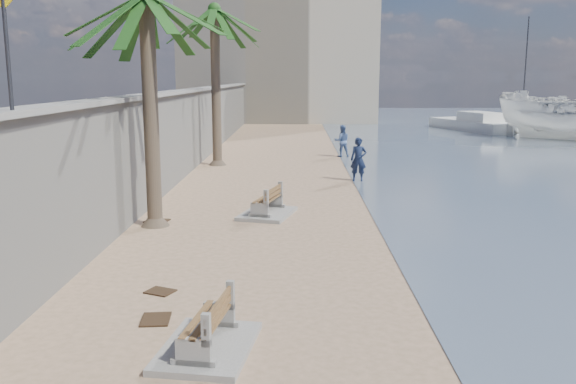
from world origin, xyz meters
name	(u,v)px	position (x,y,z in m)	size (l,w,h in m)	color
ground_plane	(315,356)	(0.00, 0.00, 0.00)	(140.00, 140.00, 0.00)	tan
seawall	(192,129)	(-5.20, 20.00, 1.75)	(0.45, 70.00, 3.50)	gray
wall_cap	(191,90)	(-5.20, 20.00, 3.55)	(0.80, 70.00, 0.12)	gray
end_building	(279,47)	(-2.00, 52.00, 7.00)	(18.00, 12.00, 14.00)	#B7AA93
bench_near	(207,329)	(-1.64, 0.16, 0.35)	(1.58, 2.10, 0.81)	gray
bench_far	(267,203)	(-1.17, 9.50, 0.37)	(1.86, 2.32, 0.85)	gray
palm_mid	(146,0)	(-4.28, 8.13, 6.17)	(5.00, 5.00, 7.14)	brown
palm_back	(214,12)	(-4.06, 20.27, 7.09)	(5.00, 5.00, 8.10)	brown
pedestrian_sign	(4,14)	(-5.00, 1.50, 5.15)	(0.78, 0.07, 2.40)	#2D2D33
person_a	(359,156)	(2.22, 15.76, 1.01)	(0.73, 0.50, 2.03)	#141E39
person_b	(342,139)	(2.12, 23.46, 0.93)	(0.89, 0.69, 1.85)	#496297
boat_cruiser	(575,112)	(18.15, 32.16, 1.85)	(3.83, 3.94, 4.50)	silver
yacht_far	(472,126)	(13.59, 39.90, 0.35)	(8.83, 2.47, 1.50)	silver
sailboat_west	(522,117)	(21.87, 51.79, 0.33)	(6.39, 5.15, 9.94)	silver
debris_b	(156,319)	(-2.72, 1.33, 0.01)	(0.61, 0.49, 0.03)	#382616
debris_c	(157,221)	(-4.36, 8.68, 0.01)	(0.65, 0.52, 0.03)	#382616
debris_d	(160,291)	(-2.95, 2.72, 0.01)	(0.52, 0.42, 0.03)	#382616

